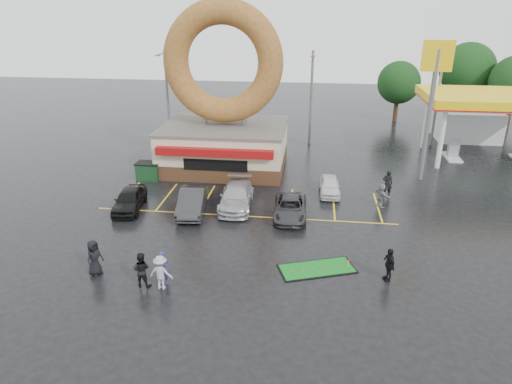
# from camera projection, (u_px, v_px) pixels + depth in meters

# --- Properties ---
(ground) EXTENTS (120.00, 120.00, 0.00)m
(ground) POSITION_uv_depth(u_px,v_px,m) (234.00, 240.00, 26.95)
(ground) COLOR black
(ground) RESTS_ON ground
(donut_shop) EXTENTS (10.20, 8.70, 13.50)m
(donut_shop) POSITION_uv_depth(u_px,v_px,m) (224.00, 116.00, 37.51)
(donut_shop) COLOR #472B19
(donut_shop) RESTS_ON ground
(gas_station) EXTENTS (12.30, 13.65, 5.90)m
(gas_station) POSITION_uv_depth(u_px,v_px,m) (483.00, 112.00, 42.44)
(gas_station) COLOR silver
(gas_station) RESTS_ON ground
(shell_sign) EXTENTS (2.20, 0.36, 10.60)m
(shell_sign) POSITION_uv_depth(u_px,v_px,m) (433.00, 86.00, 33.65)
(shell_sign) COLOR slate
(shell_sign) RESTS_ON ground
(streetlight_left) EXTENTS (0.40, 2.21, 9.00)m
(streetlight_left) POSITION_uv_depth(u_px,v_px,m) (167.00, 95.00, 44.57)
(streetlight_left) COLOR slate
(streetlight_left) RESTS_ON ground
(streetlight_mid) EXTENTS (0.40, 2.21, 9.00)m
(streetlight_mid) POSITION_uv_depth(u_px,v_px,m) (311.00, 96.00, 43.87)
(streetlight_mid) COLOR slate
(streetlight_mid) RESTS_ON ground
(streetlight_right) EXTENTS (0.40, 2.21, 9.00)m
(streetlight_right) POSITION_uv_depth(u_px,v_px,m) (438.00, 97.00, 43.39)
(streetlight_right) COLOR slate
(streetlight_right) RESTS_ON ground
(tree_far_c) EXTENTS (6.30, 6.30, 9.00)m
(tree_far_c) POSITION_uv_depth(u_px,v_px,m) (468.00, 70.00, 53.38)
(tree_far_c) COLOR #332114
(tree_far_c) RESTS_ON ground
(tree_far_d) EXTENTS (4.90, 4.90, 7.00)m
(tree_far_d) POSITION_uv_depth(u_px,v_px,m) (399.00, 83.00, 52.97)
(tree_far_d) COLOR #332114
(tree_far_d) RESTS_ON ground
(car_black) EXTENTS (2.23, 4.45, 1.45)m
(car_black) POSITION_uv_depth(u_px,v_px,m) (129.00, 199.00, 30.79)
(car_black) COLOR black
(car_black) RESTS_ON ground
(car_dgrey) EXTENTS (2.22, 4.90, 1.56)m
(car_dgrey) POSITION_uv_depth(u_px,v_px,m) (192.00, 201.00, 30.41)
(car_dgrey) COLOR #29292B
(car_dgrey) RESTS_ON ground
(car_silver) EXTENTS (2.39, 5.31, 1.51)m
(car_silver) POSITION_uv_depth(u_px,v_px,m) (236.00, 196.00, 31.21)
(car_silver) COLOR #ABACB1
(car_silver) RESTS_ON ground
(car_grey) EXTENTS (2.24, 4.61, 1.26)m
(car_grey) POSITION_uv_depth(u_px,v_px,m) (290.00, 208.00, 29.76)
(car_grey) COLOR #323235
(car_grey) RESTS_ON ground
(car_white) EXTENTS (1.54, 3.68, 1.24)m
(car_white) POSITION_uv_depth(u_px,v_px,m) (330.00, 186.00, 33.40)
(car_white) COLOR silver
(car_white) RESTS_ON ground
(person_blue) EXTENTS (0.74, 0.60, 1.75)m
(person_blue) POSITION_uv_depth(u_px,v_px,m) (163.00, 268.00, 22.48)
(person_blue) COLOR navy
(person_blue) RESTS_ON ground
(person_blackjkt) EXTENTS (0.91, 0.72, 1.82)m
(person_blackjkt) POSITION_uv_depth(u_px,v_px,m) (141.00, 270.00, 22.30)
(person_blackjkt) COLOR black
(person_blackjkt) RESTS_ON ground
(person_hoodie) EXTENTS (1.21, 0.76, 1.80)m
(person_hoodie) POSITION_uv_depth(u_px,v_px,m) (161.00, 273.00, 22.06)
(person_hoodie) COLOR #9B9B9D
(person_hoodie) RESTS_ON ground
(person_bystander) EXTENTS (0.91, 1.10, 1.93)m
(person_bystander) POSITION_uv_depth(u_px,v_px,m) (94.00, 258.00, 23.23)
(person_bystander) COLOR black
(person_bystander) RESTS_ON ground
(person_cameraman) EXTENTS (0.72, 1.12, 1.78)m
(person_cameraman) POSITION_uv_depth(u_px,v_px,m) (389.00, 264.00, 22.78)
(person_cameraman) COLOR black
(person_cameraman) RESTS_ON ground
(person_walker_near) EXTENTS (1.17, 1.61, 1.68)m
(person_walker_near) POSITION_uv_depth(u_px,v_px,m) (381.00, 195.00, 31.19)
(person_walker_near) COLOR gray
(person_walker_near) RESTS_ON ground
(person_walker_far) EXTENTS (0.76, 0.54, 1.96)m
(person_walker_far) POSITION_uv_depth(u_px,v_px,m) (387.00, 183.00, 32.88)
(person_walker_far) COLOR black
(person_walker_far) RESTS_ON ground
(dumpster) EXTENTS (1.83, 1.25, 1.30)m
(dumpster) POSITION_uv_depth(u_px,v_px,m) (149.00, 171.00, 36.24)
(dumpster) COLOR #184021
(dumpster) RESTS_ON ground
(putting_green) EXTENTS (4.33, 2.98, 0.50)m
(putting_green) POSITION_uv_depth(u_px,v_px,m) (317.00, 269.00, 24.01)
(putting_green) COLOR black
(putting_green) RESTS_ON ground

